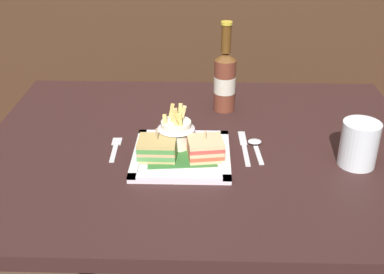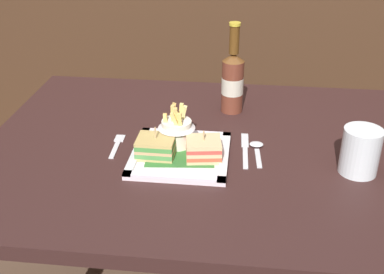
% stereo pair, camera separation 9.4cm
% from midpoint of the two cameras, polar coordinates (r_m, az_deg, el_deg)
% --- Properties ---
extents(dining_table, '(1.12, 0.86, 0.75)m').
position_cam_midpoint_polar(dining_table, '(1.31, 3.29, -5.17)').
color(dining_table, '#331C1A').
rests_on(dining_table, ground_plane).
extents(square_plate, '(0.23, 0.23, 0.02)m').
position_cam_midpoint_polar(square_plate, '(1.19, 0.89, -2.16)').
color(square_plate, white).
rests_on(square_plate, dining_table).
extents(sandwich_half_left, '(0.09, 0.08, 0.08)m').
position_cam_midpoint_polar(sandwich_half_left, '(1.18, -1.94, -1.18)').
color(sandwich_half_left, tan).
rests_on(sandwich_half_left, square_plate).
extents(sandwich_half_right, '(0.09, 0.08, 0.07)m').
position_cam_midpoint_polar(sandwich_half_right, '(1.17, 3.64, -1.45)').
color(sandwich_half_right, '#D1BA84').
rests_on(sandwich_half_right, square_plate).
extents(fries_cup, '(0.09, 0.09, 0.11)m').
position_cam_midpoint_polar(fries_cup, '(1.21, 0.42, 0.99)').
color(fries_cup, silver).
rests_on(fries_cup, square_plate).
extents(beer_bottle, '(0.06, 0.06, 0.26)m').
position_cam_midpoint_polar(beer_bottle, '(1.41, 6.64, 6.51)').
color(beer_bottle, brown).
rests_on(beer_bottle, dining_table).
extents(water_glass, '(0.09, 0.09, 0.11)m').
position_cam_midpoint_polar(water_glass, '(1.20, 21.02, -1.92)').
color(water_glass, silver).
rests_on(water_glass, dining_table).
extents(fork, '(0.03, 0.12, 0.00)m').
position_cam_midpoint_polar(fork, '(1.26, -6.58, -0.91)').
color(fork, silver).
rests_on(fork, dining_table).
extents(knife, '(0.02, 0.18, 0.00)m').
position_cam_midpoint_polar(knife, '(1.25, 8.32, -1.38)').
color(knife, silver).
rests_on(knife, dining_table).
extents(spoon, '(0.03, 0.12, 0.01)m').
position_cam_midpoint_polar(spoon, '(1.25, 9.66, -1.26)').
color(spoon, silver).
rests_on(spoon, dining_table).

